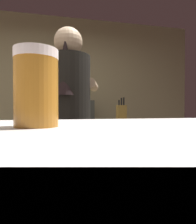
{
  "coord_description": "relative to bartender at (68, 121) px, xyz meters",
  "views": [
    {
      "loc": [
        0.03,
        -1.33,
        1.09
      ],
      "look_at": [
        0.16,
        -0.75,
        1.08
      ],
      "focal_mm": 31.3,
      "sensor_mm": 36.0,
      "label": 1
    }
  ],
  "objects": [
    {
      "name": "pint_glass_far",
      "position": [
        -0.13,
        -1.19,
        0.13
      ],
      "size": [
        0.07,
        0.07,
        0.13
      ],
      "color": "#B87325",
      "rests_on": "bar_counter"
    },
    {
      "name": "prep_counter",
      "position": [
        0.22,
        0.45,
        -0.53
      ],
      "size": [
        2.1,
        0.6,
        0.93
      ],
      "primitive_type": "cube",
      "color": "#483D23",
      "rests_on": "ground"
    },
    {
      "name": "bottle_vinegar",
      "position": [
        0.1,
        1.77,
        0.34
      ],
      "size": [
        0.07,
        0.07,
        0.27
      ],
      "color": "#4B8A36",
      "rests_on": "back_shelf"
    },
    {
      "name": "knife_block",
      "position": [
        0.63,
        0.56,
        0.04
      ],
      "size": [
        0.1,
        0.08,
        0.29
      ],
      "color": "olive",
      "rests_on": "prep_counter"
    },
    {
      "name": "wall_back",
      "position": [
        -0.13,
        2.01,
        0.35
      ],
      "size": [
        5.2,
        0.1,
        2.7
      ],
      "primitive_type": "cube",
      "color": "#8D815B",
      "rests_on": "ground"
    },
    {
      "name": "bartender",
      "position": [
        0.0,
        0.0,
        0.0
      ],
      "size": [
        0.49,
        0.55,
        1.72
      ],
      "rotation": [
        0.0,
        0.0,
        1.28
      ],
      "color": "#2F2E3A",
      "rests_on": "ground"
    },
    {
      "name": "back_shelf",
      "position": [
        0.04,
        1.73,
        -0.38
      ],
      "size": [
        0.97,
        0.36,
        1.23
      ],
      "primitive_type": "cube",
      "color": "#3A3D35",
      "rests_on": "ground"
    },
    {
      "name": "chefs_knife",
      "position": [
        0.28,
        0.4,
        -0.06
      ],
      "size": [
        0.24,
        0.07,
        0.01
      ],
      "primitive_type": "cube",
      "rotation": [
        0.0,
        0.0,
        0.18
      ],
      "color": "silver",
      "rests_on": "prep_counter"
    },
    {
      "name": "bottle_olive_oil",
      "position": [
        -0.23,
        1.79,
        0.31
      ],
      "size": [
        0.06,
        0.06,
        0.19
      ],
      "color": "#356193",
      "rests_on": "back_shelf"
    },
    {
      "name": "bottle_hot_sauce",
      "position": [
        0.04,
        1.68,
        0.32
      ],
      "size": [
        0.06,
        0.06,
        0.22
      ],
      "color": "#DAC27C",
      "rests_on": "back_shelf"
    },
    {
      "name": "mixing_bowl",
      "position": [
        -0.25,
        0.41,
        -0.04
      ],
      "size": [
        0.2,
        0.2,
        0.05
      ],
      "primitive_type": "cylinder",
      "color": "slate",
      "rests_on": "prep_counter"
    }
  ]
}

